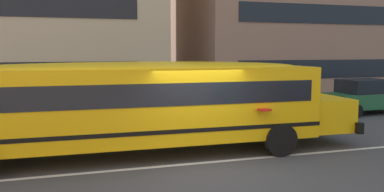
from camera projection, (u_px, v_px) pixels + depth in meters
The scene contains 5 objects.
ground_plane at pixel (199, 163), 10.23m from camera, with size 400.00×400.00×0.00m, color #424244.
sidewalk_far at pixel (146, 113), 18.30m from camera, with size 120.00×3.00×0.01m, color gray.
lane_centreline at pixel (199, 163), 10.23m from camera, with size 110.00×0.16×0.01m, color silver.
school_bus at pixel (146, 100), 10.89m from camera, with size 12.12×2.97×2.70m.
parked_car_green_end_of_row at pixel (365, 96), 18.28m from camera, with size 3.99×2.05×1.64m.
Camera 1 is at (-3.02, -9.48, 3.01)m, focal length 35.62 mm.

